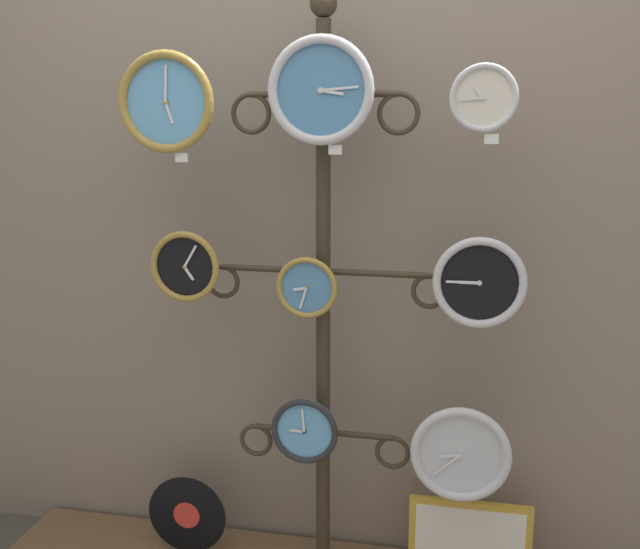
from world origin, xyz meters
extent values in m
cube|color=gray|center=(0.00, 0.57, 1.40)|extent=(4.40, 0.04, 2.80)
cylinder|color=#382D1E|center=(0.00, 0.41, 0.93)|extent=(0.05, 0.05, 1.82)
sphere|color=#382D1E|center=(0.00, 0.41, 1.88)|extent=(0.08, 0.08, 0.08)
cylinder|color=#382D1E|center=(-0.11, 0.41, 1.62)|extent=(0.23, 0.02, 0.02)
torus|color=#382D1E|center=(-0.23, 0.41, 1.56)|extent=(0.13, 0.02, 0.13)
cylinder|color=#382D1E|center=(0.11, 0.41, 1.62)|extent=(0.23, 0.02, 0.02)
torus|color=#382D1E|center=(0.23, 0.41, 1.56)|extent=(0.13, 0.02, 0.13)
cylinder|color=#382D1E|center=(-0.17, 0.41, 1.07)|extent=(0.33, 0.02, 0.02)
torus|color=#382D1E|center=(-0.33, 0.41, 1.03)|extent=(0.11, 0.02, 0.11)
cylinder|color=#382D1E|center=(0.17, 0.41, 1.07)|extent=(0.33, 0.02, 0.02)
torus|color=#382D1E|center=(0.33, 0.41, 1.03)|extent=(0.11, 0.02, 0.11)
cylinder|color=#382D1E|center=(-0.12, 0.41, 0.53)|extent=(0.23, 0.02, 0.02)
torus|color=#382D1E|center=(-0.23, 0.41, 0.48)|extent=(0.12, 0.02, 0.12)
cylinder|color=#382D1E|center=(0.12, 0.41, 0.53)|extent=(0.23, 0.02, 0.02)
torus|color=#382D1E|center=(0.23, 0.41, 0.48)|extent=(0.12, 0.02, 0.12)
cylinder|color=#60A8DB|center=(-0.46, 0.31, 1.60)|extent=(0.28, 0.02, 0.28)
torus|color=#A58438|center=(-0.46, 0.30, 1.60)|extent=(0.31, 0.03, 0.31)
cylinder|color=#A58438|center=(-0.46, 0.30, 1.60)|extent=(0.02, 0.01, 0.02)
cube|color=silver|center=(-0.45, 0.30, 1.57)|extent=(0.03, 0.00, 0.07)
cube|color=silver|center=(-0.46, 0.29, 1.65)|extent=(0.01, 0.00, 0.11)
cylinder|color=#4C84B2|center=(0.01, 0.33, 1.63)|extent=(0.29, 0.02, 0.29)
torus|color=silver|center=(0.01, 0.31, 1.63)|extent=(0.32, 0.03, 0.32)
cylinder|color=silver|center=(0.01, 0.32, 1.63)|extent=(0.02, 0.01, 0.02)
cube|color=silver|center=(0.04, 0.31, 1.62)|extent=(0.07, 0.00, 0.02)
cube|color=silver|center=(0.07, 0.31, 1.63)|extent=(0.11, 0.00, 0.02)
cylinder|color=silver|center=(0.47, 0.35, 1.61)|extent=(0.17, 0.02, 0.17)
torus|color=silver|center=(0.47, 0.33, 1.61)|extent=(0.19, 0.02, 0.19)
cylinder|color=silver|center=(0.47, 0.33, 1.61)|extent=(0.01, 0.01, 0.01)
cube|color=silver|center=(0.46, 0.33, 1.62)|extent=(0.04, 0.00, 0.04)
cube|color=silver|center=(0.44, 0.33, 1.60)|extent=(0.07, 0.00, 0.01)
cylinder|color=black|center=(-0.42, 0.32, 1.09)|extent=(0.21, 0.02, 0.21)
torus|color=#A58438|center=(-0.42, 0.31, 1.09)|extent=(0.23, 0.02, 0.23)
cylinder|color=#A58438|center=(-0.42, 0.31, 1.09)|extent=(0.01, 0.01, 0.01)
cube|color=silver|center=(-0.41, 0.30, 1.07)|extent=(0.04, 0.00, 0.05)
cube|color=silver|center=(-0.40, 0.30, 1.13)|extent=(0.05, 0.00, 0.07)
cylinder|color=#4C84B2|center=(-0.04, 0.34, 1.04)|extent=(0.18, 0.02, 0.18)
torus|color=#A58438|center=(-0.04, 0.33, 1.04)|extent=(0.19, 0.02, 0.19)
cylinder|color=#A58438|center=(-0.04, 0.32, 1.04)|extent=(0.01, 0.01, 0.01)
cube|color=silver|center=(-0.06, 0.32, 1.03)|extent=(0.04, 0.00, 0.02)
cube|color=silver|center=(-0.05, 0.32, 1.01)|extent=(0.03, 0.00, 0.07)
cylinder|color=black|center=(0.48, 0.34, 1.08)|extent=(0.25, 0.02, 0.25)
torus|color=silver|center=(0.48, 0.32, 1.08)|extent=(0.27, 0.02, 0.27)
cylinder|color=silver|center=(0.48, 0.32, 1.08)|extent=(0.01, 0.01, 0.01)
cube|color=silver|center=(0.45, 0.32, 1.08)|extent=(0.06, 0.00, 0.01)
cube|color=silver|center=(0.44, 0.32, 1.08)|extent=(0.10, 0.00, 0.01)
cylinder|color=#60A8DB|center=(-0.04, 0.33, 0.57)|extent=(0.20, 0.02, 0.20)
torus|color=#262628|center=(-0.04, 0.31, 0.57)|extent=(0.22, 0.02, 0.22)
cylinder|color=#262628|center=(-0.04, 0.31, 0.57)|extent=(0.01, 0.01, 0.01)
cube|color=silver|center=(-0.07, 0.31, 0.57)|extent=(0.05, 0.00, 0.01)
cube|color=silver|center=(-0.04, 0.31, 0.61)|extent=(0.01, 0.00, 0.08)
cylinder|color=silver|center=(0.45, 0.32, 0.54)|extent=(0.28, 0.02, 0.28)
torus|color=silver|center=(0.45, 0.30, 0.54)|extent=(0.31, 0.03, 0.31)
cylinder|color=silver|center=(0.45, 0.30, 0.54)|extent=(0.02, 0.01, 0.02)
cube|color=silver|center=(0.42, 0.30, 0.54)|extent=(0.07, 0.00, 0.02)
cube|color=silver|center=(0.41, 0.30, 0.51)|extent=(0.09, 0.00, 0.08)
cylinder|color=black|center=(-0.47, 0.36, 0.20)|extent=(0.28, 0.01, 0.28)
cylinder|color=red|center=(-0.47, 0.35, 0.20)|extent=(0.10, 0.00, 0.10)
cube|color=gold|center=(0.49, 0.39, 0.20)|extent=(0.39, 0.02, 0.28)
cube|color=white|center=(0.49, 0.38, 0.20)|extent=(0.35, 0.00, 0.24)
cube|color=white|center=(-0.42, 0.30, 1.43)|extent=(0.04, 0.00, 0.03)
cube|color=white|center=(0.05, 0.32, 1.46)|extent=(0.04, 0.00, 0.03)
cube|color=white|center=(0.50, 0.34, 1.49)|extent=(0.04, 0.00, 0.03)
camera|label=1|loc=(0.46, -1.86, 1.56)|focal=42.00mm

